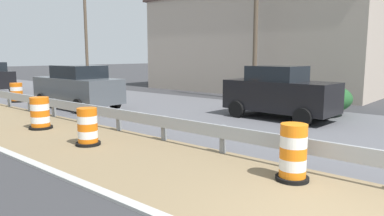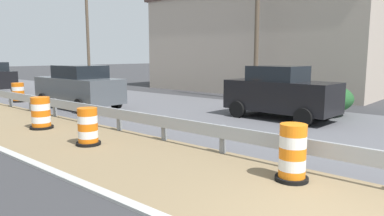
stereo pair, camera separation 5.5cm
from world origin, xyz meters
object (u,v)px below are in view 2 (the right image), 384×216
at_px(traffic_barrel_far, 18,93).
at_px(utility_pole_near, 257,11).
at_px(traffic_barrel_mid, 41,114).
at_px(traffic_barrel_nearest, 292,155).
at_px(car_trailing_near_lane, 280,93).
at_px(traffic_barrel_close, 88,128).
at_px(utility_pole_mid, 87,29).
at_px(car_lead_far_lane, 79,87).

relative_size(traffic_barrel_far, utility_pole_near, 0.11).
height_order(traffic_barrel_mid, utility_pole_near, utility_pole_near).
bearing_deg(traffic_barrel_nearest, utility_pole_near, 34.41).
bearing_deg(utility_pole_near, traffic_barrel_mid, 173.29).
xyz_separation_m(car_trailing_near_lane, utility_pole_near, (4.33, 3.70, 3.68)).
bearing_deg(car_trailing_near_lane, traffic_barrel_far, -158.63).
relative_size(traffic_barrel_mid, car_trailing_near_lane, 0.25).
bearing_deg(traffic_barrel_close, utility_pole_mid, 56.85).
bearing_deg(car_lead_far_lane, traffic_barrel_nearest, 167.81).
xyz_separation_m(car_trailing_near_lane, utility_pole_mid, (4.57, 19.75, 3.54)).
xyz_separation_m(traffic_barrel_close, traffic_barrel_far, (2.71, 10.60, -0.01)).
bearing_deg(traffic_barrel_mid, traffic_barrel_close, -94.11).
xyz_separation_m(traffic_barrel_nearest, traffic_barrel_close, (-1.00, 5.36, -0.05)).
distance_m(traffic_barrel_close, utility_pole_mid, 21.65).
relative_size(car_lead_far_lane, utility_pole_mid, 0.54).
distance_m(utility_pole_near, utility_pole_mid, 16.05).
relative_size(traffic_barrel_mid, car_lead_far_lane, 0.22).
height_order(traffic_barrel_far, utility_pole_near, utility_pole_near).
xyz_separation_m(traffic_barrel_far, car_lead_far_lane, (0.86, -4.36, 0.53)).
distance_m(traffic_barrel_far, utility_pole_mid, 12.18).
bearing_deg(traffic_barrel_close, car_trailing_near_lane, -15.46).
bearing_deg(car_lead_far_lane, traffic_barrel_close, 150.52).
relative_size(traffic_barrel_nearest, car_lead_far_lane, 0.23).
height_order(car_trailing_near_lane, car_lead_far_lane, car_trailing_near_lane).
distance_m(car_trailing_near_lane, utility_pole_near, 6.78).
distance_m(traffic_barrel_mid, utility_pole_near, 12.01).
height_order(traffic_barrel_close, car_lead_far_lane, car_lead_far_lane).
relative_size(traffic_barrel_far, car_trailing_near_lane, 0.24).
distance_m(traffic_barrel_nearest, traffic_barrel_close, 5.46).
distance_m(traffic_barrel_close, car_lead_far_lane, 7.20).
relative_size(traffic_barrel_nearest, utility_pole_mid, 0.13).
height_order(traffic_barrel_nearest, car_trailing_near_lane, car_trailing_near_lane).
xyz_separation_m(traffic_barrel_close, utility_pole_mid, (11.63, 17.80, 4.09)).
relative_size(traffic_barrel_far, utility_pole_mid, 0.11).
distance_m(traffic_barrel_nearest, traffic_barrel_mid, 8.47).
height_order(traffic_barrel_nearest, traffic_barrel_close, traffic_barrel_nearest).
relative_size(traffic_barrel_nearest, utility_pole_near, 0.12).
distance_m(traffic_barrel_nearest, utility_pole_mid, 25.81).
xyz_separation_m(traffic_barrel_mid, traffic_barrel_far, (2.49, 7.53, -0.03)).
xyz_separation_m(traffic_barrel_close, car_trailing_near_lane, (7.06, -1.95, 0.55)).
bearing_deg(car_lead_far_lane, utility_pole_near, -119.52).
bearing_deg(car_lead_far_lane, car_trailing_near_lane, -156.61).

